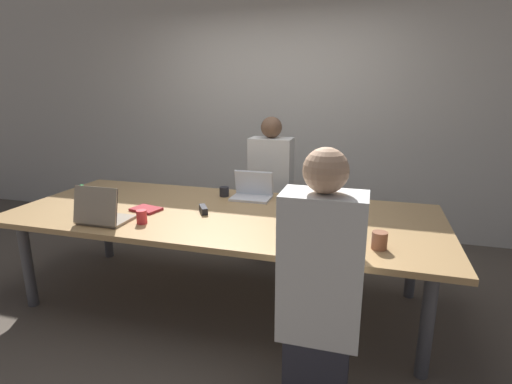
% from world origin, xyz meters
% --- Properties ---
extents(ground_plane, '(24.00, 24.00, 0.00)m').
position_xyz_m(ground_plane, '(0.00, 0.00, 0.00)').
color(ground_plane, brown).
extents(curtain_wall, '(12.00, 0.06, 2.80)m').
position_xyz_m(curtain_wall, '(0.00, 1.86, 1.40)').
color(curtain_wall, beige).
rests_on(curtain_wall, ground_plane).
extents(conference_table, '(3.21, 1.33, 0.74)m').
position_xyz_m(conference_table, '(0.00, 0.00, 0.69)').
color(conference_table, tan).
rests_on(conference_table, ground_plane).
extents(laptop_near_left, '(0.33, 0.27, 0.27)m').
position_xyz_m(laptop_near_left, '(-0.72, -0.47, 0.82)').
color(laptop_near_left, gray).
rests_on(laptop_near_left, conference_table).
extents(cup_near_left, '(0.07, 0.07, 0.10)m').
position_xyz_m(cup_near_left, '(-0.45, -0.39, 0.79)').
color(cup_near_left, red).
rests_on(cup_near_left, conference_table).
extents(bottle_near_left, '(0.06, 0.06, 0.22)m').
position_xyz_m(bottle_near_left, '(-0.98, -0.32, 0.84)').
color(bottle_near_left, green).
rests_on(bottle_near_left, conference_table).
extents(laptop_far_center, '(0.33, 0.23, 0.23)m').
position_xyz_m(laptop_far_center, '(0.10, 0.44, 0.81)').
color(laptop_far_center, silver).
rests_on(laptop_far_center, conference_table).
extents(person_far_center, '(0.40, 0.24, 1.39)m').
position_xyz_m(person_far_center, '(0.14, 0.95, 0.67)').
color(person_far_center, '#2D2D38').
rests_on(person_far_center, ground_plane).
extents(cup_far_center, '(0.08, 0.08, 0.08)m').
position_xyz_m(cup_far_center, '(-0.15, 0.43, 0.79)').
color(cup_far_center, '#232328').
rests_on(cup_far_center, conference_table).
extents(laptop_near_right, '(0.36, 0.27, 0.28)m').
position_xyz_m(laptop_near_right, '(0.83, -0.42, 0.82)').
color(laptop_near_right, silver).
rests_on(laptop_near_right, conference_table).
extents(person_near_right, '(0.40, 0.24, 1.41)m').
position_xyz_m(person_near_right, '(0.85, -0.90, 0.68)').
color(person_near_right, '#2D2D38').
rests_on(person_near_right, ground_plane).
extents(cup_near_right, '(0.09, 0.09, 0.10)m').
position_xyz_m(cup_near_right, '(1.13, -0.40, 0.80)').
color(cup_near_right, brown).
rests_on(cup_near_right, conference_table).
extents(stapler, '(0.12, 0.15, 0.05)m').
position_xyz_m(stapler, '(-0.14, -0.05, 0.77)').
color(stapler, black).
rests_on(stapler, conference_table).
extents(notebook, '(0.24, 0.20, 0.02)m').
position_xyz_m(notebook, '(-0.58, -0.13, 0.75)').
color(notebook, maroon).
rests_on(notebook, conference_table).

